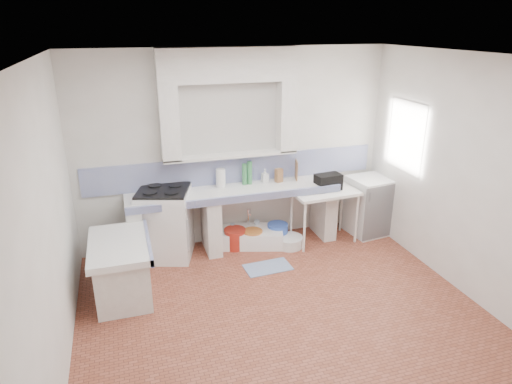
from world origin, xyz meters
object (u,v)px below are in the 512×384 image
object	(u,v)px
stove	(166,224)
side_table	(324,216)
sink	(252,238)
fridge	(369,206)

from	to	relation	value
stove	side_table	size ratio (longest dim) A/B	1.01
stove	side_table	distance (m)	2.31
stove	sink	bearing A→B (deg)	16.04
stove	fridge	xyz separation A→B (m)	(3.09, -0.16, -0.04)
sink	side_table	size ratio (longest dim) A/B	0.94
stove	sink	world-z (taller)	stove
side_table	sink	bearing A→B (deg)	165.27
sink	fridge	bearing A→B (deg)	12.46
stove	fridge	distance (m)	3.09
sink	stove	bearing A→B (deg)	-164.92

